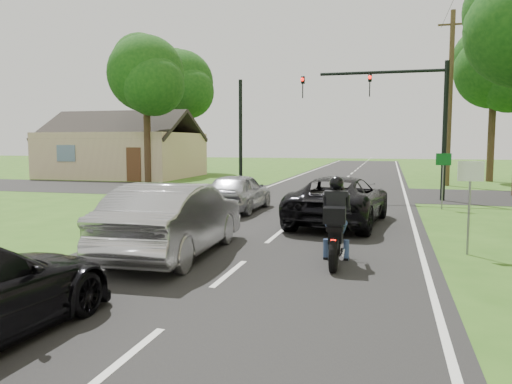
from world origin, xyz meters
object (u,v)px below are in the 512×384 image
Objects in this scene: utility_pole_far at (450,98)px; traffic_signal at (401,106)px; silver_suv at (238,192)px; sign_green at (443,167)px; dark_suv at (340,200)px; motorcycle_rider at (336,229)px; silver_sedan at (175,219)px; sign_white at (470,185)px.

traffic_signal is at bearing -109.68° from utility_pole_far.
sign_green is at bearing -159.49° from silver_suv.
traffic_signal reaches higher than dark_suv.
traffic_signal reaches higher than sign_green.
utility_pole_far reaches higher than traffic_signal.
dark_suv reaches higher than silver_suv.
utility_pole_far is at bearing -121.01° from silver_suv.
utility_pole_far is at bearing 75.28° from motorcycle_rider.
silver_sedan reaches higher than silver_suv.
traffic_signal is at bearing 80.55° from motorcycle_rider.
silver_sedan is at bearing -111.39° from traffic_signal.
utility_pole_far is at bearing 70.32° from traffic_signal.
sign_green is (-1.30, -11.02, -3.49)m from utility_pole_far.
silver_sedan is at bearing -164.40° from sign_white.
dark_suv is 0.54× the size of utility_pole_far.
silver_sedan is 1.20× the size of silver_suv.
sign_white is at bearing -91.43° from sign_green.
sign_white is (6.37, 1.78, 0.77)m from silver_sedan.
silver_suv is 8.70m from traffic_signal.
silver_suv is (-3.90, 1.93, -0.04)m from dark_suv.
traffic_signal is (1.44, 12.66, 3.40)m from motorcycle_rider.
traffic_signal reaches higher than sign_white.
motorcycle_rider is at bearing -179.89° from silver_sedan.
traffic_signal reaches higher than motorcycle_rider.
dark_suv is at bearing 155.17° from silver_suv.
dark_suv is 6.19m from silver_sedan.
sign_green reaches higher than motorcycle_rider.
sign_green reaches higher than dark_suv.
traffic_signal is 11.39m from sign_white.
utility_pole_far is (8.62, 13.55, 4.37)m from silver_suv.
traffic_signal is at bearing -113.46° from silver_sedan.
silver_sedan is 11.81m from sign_green.
silver_sedan is (-3.15, -5.33, 0.08)m from dark_suv.
sign_white reaches higher than motorcycle_rider.
silver_suv is 16.64m from utility_pole_far.
silver_suv is 0.65× the size of traffic_signal.
motorcycle_rider is 0.44× the size of silver_sedan.
dark_suv is at bearing -103.99° from traffic_signal.
sign_green is (3.01, 9.64, 0.86)m from motorcycle_rider.
sign_green is at bearing -62.62° from traffic_signal.
sign_white is at bearing -94.51° from utility_pole_far.
silver_sedan is at bearing 179.24° from motorcycle_rider.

